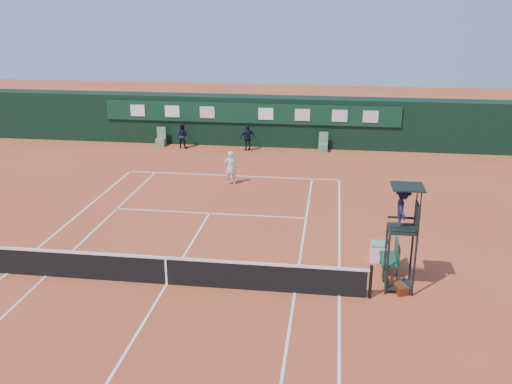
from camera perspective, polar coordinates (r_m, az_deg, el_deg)
ground at (r=18.74m, az=-8.90°, el=-9.10°), size 90.00×90.00×0.00m
court_lines at (r=18.74m, az=-8.90°, el=-9.09°), size 11.05×23.85×0.01m
tennis_net at (r=18.51m, az=-8.98°, el=-7.71°), size 12.90×0.10×1.10m
back_wall at (r=35.64m, az=-0.45°, el=7.19°), size 40.00×1.65×3.00m
linesman_chair_left at (r=35.91m, az=-9.49°, el=5.08°), size 0.55×0.50×1.15m
linesman_chair_right at (r=34.32m, az=6.72°, el=4.57°), size 0.55×0.50×1.15m
umpire_chair at (r=17.79m, az=14.50°, el=-2.36°), size 0.96×0.95×3.42m
player_bench at (r=19.59m, az=13.50°, el=-6.18°), size 0.56×1.20×1.10m
tennis_bag at (r=18.61m, az=14.05°, el=-9.19°), size 0.59×0.82×0.28m
cooler at (r=20.44m, az=12.15°, el=-5.83°), size 0.57×0.57×0.65m
tennis_ball at (r=26.31m, az=-6.07°, el=-0.52°), size 0.07×0.07×0.07m
player at (r=27.91m, az=-2.55°, el=2.45°), size 0.69×0.53×1.67m
ball_kid_left at (r=35.11m, az=-7.40°, el=5.63°), size 0.86×0.74×1.55m
ball_kid_right at (r=34.20m, az=-0.82°, el=5.46°), size 1.00×0.78×1.58m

